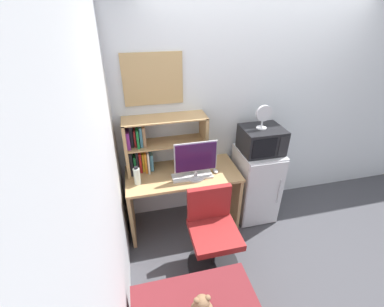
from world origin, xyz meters
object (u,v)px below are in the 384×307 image
at_px(hutch_bookshelf, 153,144).
at_px(microwave, 262,140).
at_px(computer_mouse, 215,171).
at_px(water_bottle, 137,176).
at_px(monitor, 196,159).
at_px(wall_corkboard, 153,79).
at_px(keyboard, 192,176).
at_px(desk_fan, 263,116).
at_px(mini_fridge, 255,184).
at_px(desk_chair, 212,236).

distance_m(hutch_bookshelf, microwave, 1.21).
distance_m(computer_mouse, water_bottle, 0.86).
bearing_deg(computer_mouse, monitor, -167.73).
bearing_deg(wall_corkboard, microwave, -14.85).
distance_m(keyboard, desk_fan, 0.99).
xyz_separation_m(hutch_bookshelf, wall_corkboard, (0.07, 0.12, 0.66)).
distance_m(hutch_bookshelf, mini_fridge, 1.35).
distance_m(monitor, keyboard, 0.23).
height_order(keyboard, desk_fan, desk_fan).
relative_size(keyboard, water_bottle, 2.12).
xyz_separation_m(hutch_bookshelf, mini_fridge, (1.20, -0.18, -0.60)).
bearing_deg(microwave, hutch_bookshelf, 171.39).
xyz_separation_m(monitor, desk_fan, (0.76, 0.10, 0.37)).
bearing_deg(water_bottle, computer_mouse, 1.06).
bearing_deg(keyboard, monitor, -41.04).
xyz_separation_m(microwave, desk_fan, (-0.02, -0.01, 0.29)).
xyz_separation_m(mini_fridge, microwave, (0.00, 0.00, 0.60)).
xyz_separation_m(hutch_bookshelf, water_bottle, (-0.20, -0.25, -0.21)).
height_order(desk_fan, desk_chair, desk_fan).
bearing_deg(desk_fan, hutch_bookshelf, 170.95).
distance_m(monitor, desk_chair, 0.78).
bearing_deg(monitor, keyboard, 138.96).
bearing_deg(microwave, computer_mouse, -173.93).
xyz_separation_m(monitor, computer_mouse, (0.24, 0.05, -0.22)).
relative_size(hutch_bookshelf, wall_corkboard, 1.47).
relative_size(hutch_bookshelf, microwave, 1.96).
height_order(monitor, water_bottle, monitor).
distance_m(hutch_bookshelf, computer_mouse, 0.75).
bearing_deg(desk_chair, keyboard, 99.06).
bearing_deg(water_bottle, desk_fan, 2.83).
distance_m(keyboard, desk_chair, 0.65).
xyz_separation_m(water_bottle, desk_fan, (1.37, 0.07, 0.51)).
relative_size(desk_fan, desk_chair, 0.31).
relative_size(mini_fridge, wall_corkboard, 1.52).
relative_size(hutch_bookshelf, desk_fan, 3.34).
height_order(keyboard, computer_mouse, computer_mouse).
distance_m(water_bottle, microwave, 1.42).
relative_size(monitor, water_bottle, 2.19).
height_order(water_bottle, wall_corkboard, wall_corkboard).
xyz_separation_m(keyboard, desk_chair, (0.08, -0.52, -0.38)).
distance_m(desk_chair, wall_corkboard, 1.67).
height_order(mini_fridge, desk_fan, desk_fan).
height_order(computer_mouse, microwave, microwave).
relative_size(keyboard, desk_fan, 1.66).
relative_size(keyboard, desk_chair, 0.51).
relative_size(monitor, desk_chair, 0.53).
height_order(mini_fridge, desk_chair, mini_fridge).
xyz_separation_m(monitor, microwave, (0.79, 0.11, 0.08)).
bearing_deg(water_bottle, mini_fridge, 2.89).
height_order(keyboard, microwave, microwave).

